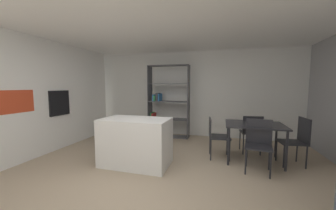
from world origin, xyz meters
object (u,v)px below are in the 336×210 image
(dining_chair_far, at_px, (251,130))
(dining_chair_island_side, at_px, (215,134))
(dining_chair_near, at_px, (259,141))
(dining_table, at_px, (254,128))
(open_bookshelf, at_px, (166,103))
(dining_chair_window_side, at_px, (297,138))
(built_in_oven, at_px, (59,103))
(kitchen_island, at_px, (136,142))

(dining_chair_far, height_order, dining_chair_island_side, dining_chair_far)
(dining_chair_island_side, xyz_separation_m, dining_chair_near, (0.78, -0.44, 0.03))
(dining_table, bearing_deg, dining_chair_island_side, -179.26)
(dining_chair_far, xyz_separation_m, dining_chair_island_side, (-0.78, -0.47, -0.02))
(dining_chair_island_side, bearing_deg, open_bookshelf, 40.98)
(dining_chair_window_side, xyz_separation_m, dining_chair_island_side, (-1.55, -0.02, -0.02))
(dining_chair_near, bearing_deg, dining_chair_far, 98.72)
(dining_chair_far, bearing_deg, dining_chair_island_side, 24.14)
(built_in_oven, relative_size, dining_chair_window_side, 0.64)
(dining_table, relative_size, dining_chair_far, 1.27)
(dining_table, xyz_separation_m, dining_chair_island_side, (-0.77, -0.01, -0.17))
(built_in_oven, xyz_separation_m, dining_chair_island_side, (3.67, 0.43, -0.61))
(dining_table, xyz_separation_m, dining_chair_window_side, (0.78, 0.01, -0.15))
(dining_table, distance_m, dining_chair_near, 0.47)
(dining_chair_window_side, bearing_deg, dining_chair_island_side, -96.62)
(kitchen_island, height_order, open_bookshelf, open_bookshelf)
(open_bookshelf, relative_size, dining_chair_island_side, 2.53)
(dining_chair_window_side, bearing_deg, open_bookshelf, -121.68)
(dining_table, relative_size, dining_chair_near, 1.20)
(dining_chair_island_side, relative_size, dining_chair_near, 0.92)
(built_in_oven, distance_m, kitchen_island, 2.33)
(built_in_oven, distance_m, dining_chair_near, 4.49)
(built_in_oven, bearing_deg, dining_chair_island_side, 6.76)
(dining_table, height_order, dining_chair_island_side, dining_chair_island_side)
(kitchen_island, xyz_separation_m, dining_chair_far, (2.25, 1.29, 0.08))
(dining_table, xyz_separation_m, dining_chair_far, (0.01, 0.46, -0.16))
(dining_chair_island_side, bearing_deg, built_in_oven, 90.48)
(dining_table, bearing_deg, built_in_oven, -174.27)
(built_in_oven, bearing_deg, kitchen_island, -9.92)
(dining_chair_far, bearing_deg, dining_chair_near, 83.47)
(built_in_oven, xyz_separation_m, dining_chair_far, (4.45, 0.90, -0.60))
(dining_chair_far, distance_m, dining_chair_island_side, 0.91)
(kitchen_island, distance_m, dining_chair_window_side, 3.14)
(dining_chair_far, xyz_separation_m, dining_chair_near, (0.00, -0.90, 0.02))
(dining_chair_far, bearing_deg, built_in_oven, 4.68)
(dining_table, distance_m, dining_chair_far, 0.48)
(kitchen_island, bearing_deg, dining_chair_near, 9.56)
(built_in_oven, distance_m, dining_chair_far, 4.58)
(kitchen_island, relative_size, dining_chair_near, 1.40)
(dining_table, distance_m, dining_chair_island_side, 0.79)
(dining_chair_window_side, bearing_deg, dining_table, -96.50)
(built_in_oven, height_order, dining_table, built_in_oven)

